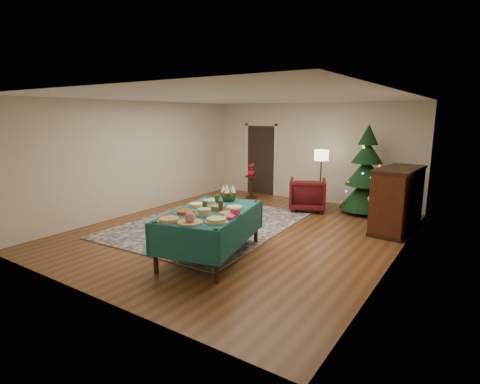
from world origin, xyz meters
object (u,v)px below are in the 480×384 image
Objects in this scene: side_table at (251,187)px; armchair at (307,193)px; floor_lamp at (321,159)px; christmas_tree at (366,174)px; potted_plant at (251,172)px; piano at (397,200)px; gift_box at (235,212)px; buffet_table at (211,220)px.

armchair is at bearing -11.76° from side_table.
floor_lamp is (0.12, 0.53, 0.82)m from armchair.
christmas_tree reaches higher than side_table.
potted_plant is at bearing -177.85° from christmas_tree.
floor_lamp reaches higher than piano.
side_table is 0.44m from potted_plant.
potted_plant reaches higher than side_table.
gift_box is 4.44m from christmas_tree.
gift_box is 4.85m from potted_plant.
potted_plant is at bearing 113.70° from buffet_table.
floor_lamp reaches higher than armchair.
buffet_table is at bearing -178.22° from gift_box.
piano is at bearing 60.92° from gift_box.
christmas_tree is at bearing 79.04° from gift_box.
side_table is 3.27m from christmas_tree.
christmas_tree is (1.33, 4.37, 0.33)m from buffet_table.
side_table is at bearing -177.85° from christmas_tree.
floor_lamp is at bearing 3.63° from potted_plant.
gift_box is 0.34× the size of potted_plant.
gift_box reaches higher than potted_plant.
armchair is at bearing -102.90° from floor_lamp.
buffet_table is 3.85m from armchair.
armchair is 0.60× the size of floor_lamp.
gift_box reaches higher than side_table.
floor_lamp is (-0.31, 4.36, 0.42)m from gift_box.
side_table is at bearing 166.54° from piano.
potted_plant is (-1.92, 0.40, 0.31)m from armchair.
piano is at bearing -13.46° from potted_plant.
side_table is (-1.87, 4.25, -0.32)m from buffet_table.
armchair reaches higher than side_table.
christmas_tree is 1.51m from piano.
buffet_table is 1.05× the size of christmas_tree.
gift_box is 3.88m from armchair.
christmas_tree is at bearing 130.69° from piano.
gift_box reaches higher than armchair.
armchair is (-0.43, 3.83, -0.40)m from gift_box.
buffet_table is at bearing -106.95° from christmas_tree.
floor_lamp is 4.01× the size of potted_plant.
christmas_tree reaches higher than potted_plant.
buffet_table is 2.54× the size of armchair.
buffet_table is 1.52× the size of floor_lamp.
potted_plant is at bearing 119.07° from gift_box.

